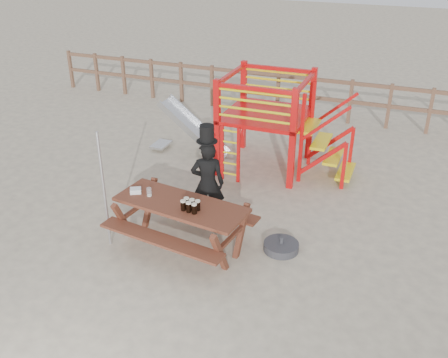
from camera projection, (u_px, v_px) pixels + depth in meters
ground at (187, 251)px, 8.26m from camera, size 60.00×60.00×0.00m
back_fence at (296, 91)px, 13.71m from camera, size 15.09×0.09×1.20m
playground_fort at (262, 120)px, 10.69m from camera, size 4.71×1.84×2.10m
picnic_table at (181, 219)px, 8.14m from camera, size 2.34×1.76×0.84m
man_with_hat at (208, 181)px, 8.65m from camera, size 0.68×0.56×1.89m
metal_pole at (104, 191)px, 7.99m from camera, size 0.04×0.04×2.03m
parasol_base at (281, 247)px, 8.25m from camera, size 0.59×0.59×0.25m
paper_bag at (136, 191)px, 8.28m from camera, size 0.23×0.21×0.08m
stout_pints at (190, 205)px, 7.75m from camera, size 0.29×0.21×0.17m
empty_glasses at (149, 192)px, 8.17m from camera, size 0.08×0.08×0.15m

